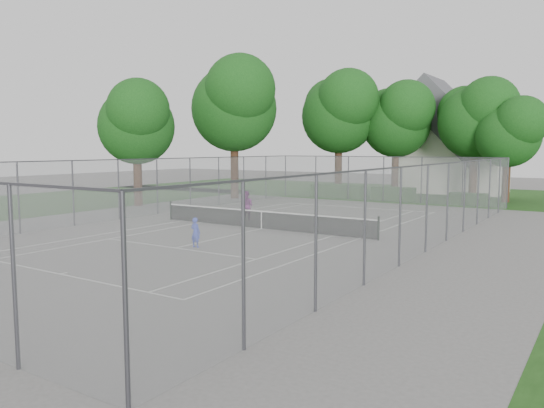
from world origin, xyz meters
The scene contains 18 objects.
ground centered at (0.00, 0.00, 0.00)m, with size 120.00×120.00×0.00m, color slate.
grass_far centered at (0.00, 26.00, 0.00)m, with size 60.00×20.00×0.00m, color #1C4413.
grass_left centered at (-22.00, 0.00, 0.00)m, with size 16.00×40.00×0.00m, color #1C4413.
court_markings centered at (0.00, 0.00, 0.01)m, with size 11.03×23.83×0.01m.
tennis_net centered at (0.00, 0.00, 0.51)m, with size 12.87×0.10×1.10m.
perimeter_fence centered at (0.00, 0.00, 1.81)m, with size 18.08×34.08×3.52m.
tree_far_left centered at (-5.83, 21.09, 7.59)m, with size 7.68×7.01×11.04m.
tree_far_midleft centered at (-1.27, 23.23, 6.87)m, with size 6.96×6.35×10.00m.
tree_far_midright centered at (5.42, 23.24, 6.73)m, with size 6.82×6.23×9.80m.
tree_far_right centered at (8.22, 21.53, 5.52)m, with size 5.60×5.11×8.05m.
tree_side_back centered at (-11.32, 12.77, 7.96)m, with size 8.06×7.36×11.58m.
tree_side_front centered at (-13.68, 4.28, 6.16)m, with size 6.24×5.70×8.97m.
hedge_left centered at (-4.36, 17.88, 0.56)m, with size 4.50×1.35×1.12m, color #1F4817.
hedge_mid centered at (0.44, 18.05, 0.54)m, with size 3.42×0.98×1.08m, color #1F4817.
hedge_right centered at (6.11, 18.38, 0.42)m, with size 2.79×1.02×0.84m, color #1F4817.
house centered at (2.47, 28.88, 4.39)m, with size 8.76×6.79×10.90m.
girl_player centered at (0.58, -5.78, 0.63)m, with size 0.46×0.30×1.27m, color #3242BE.
woman_player centered at (-2.54, 2.22, 0.85)m, with size 0.82×0.64×1.69m, color #6C2467.
Camera 1 is at (15.24, -22.45, 4.14)m, focal length 35.00 mm.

